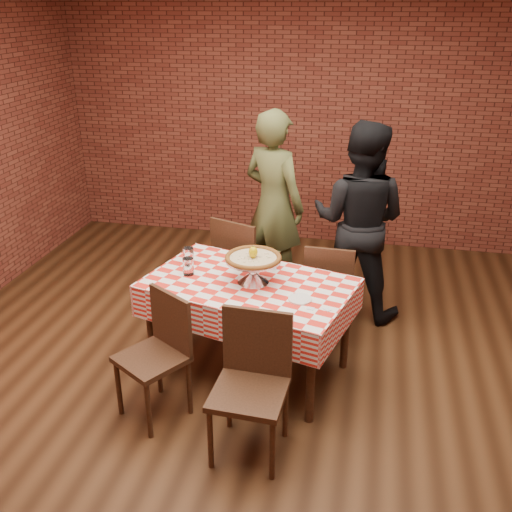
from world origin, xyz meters
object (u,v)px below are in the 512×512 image
chair_far_right (330,289)px  chair_near_right (249,392)px  table (249,327)px  pizza (253,258)px  water_glass_right (189,256)px  pizza_stand (253,271)px  water_glass_left (188,266)px  condiment_caddy (273,259)px  chair_near_left (152,360)px  chair_far_left (246,264)px  diner_black (359,221)px  diner_olive (274,205)px

chair_far_right → chair_near_right: bearing=78.6°
table → pizza: bearing=18.4°
table → water_glass_right: water_glass_right is taller
table → pizza: size_ratio=3.57×
pizza → pizza_stand: bearing=0.0°
water_glass_left → condiment_caddy: same height
chair_near_right → chair_near_left: bearing=165.1°
water_glass_left → chair_near_right: chair_near_right is taller
water_glass_left → chair_near_right: size_ratio=0.14×
pizza → chair_near_right: pizza is taller
condiment_caddy → chair_far_left: 0.81m
water_glass_left → diner_black: (1.21, 1.08, 0.06)m
diner_olive → water_glass_right: bearing=95.6°
table → water_glass_right: 0.73m
diner_black → chair_near_right: bearing=87.4°
chair_far_left → pizza_stand: bearing=126.4°
chair_far_left → diner_black: 1.07m
pizza_stand → condiment_caddy: (0.10, 0.28, -0.03)m
water_glass_left → pizza_stand: bearing=-3.0°
pizza → water_glass_left: 0.52m
pizza → chair_far_right: bearing=50.5°
condiment_caddy → chair_near_right: chair_near_right is taller
chair_near_right → chair_far_left: 1.85m
pizza_stand → chair_far_left: 1.02m
water_glass_right → chair_near_left: bearing=-89.6°
pizza → chair_far_left: (-0.26, 0.91, -0.48)m
chair_near_left → diner_black: size_ratio=0.50×
water_glass_right → chair_near_right: 1.37m
diner_olive → water_glass_left: bearing=100.8°
pizza → condiment_caddy: bearing=70.9°
pizza_stand → chair_far_right: bearing=50.5°
pizza_stand → chair_near_right: bearing=-79.5°
chair_near_left → chair_far_left: chair_far_left is taller
chair_near_left → diner_olive: diner_olive is taller
water_glass_left → diner_olive: size_ratio=0.07×
water_glass_right → pizza_stand: bearing=-20.7°
pizza → diner_black: 1.32m
water_glass_right → chair_near_left: water_glass_right is taller
water_glass_right → diner_black: size_ratio=0.07×
water_glass_left → chair_near_left: size_ratio=0.15×
pizza_stand → water_glass_left: size_ratio=3.18×
diner_black → table: bearing=69.1°
water_glass_left → chair_near_left: (-0.05, -0.69, -0.38)m
chair_near_left → chair_far_left: (0.29, 1.58, 0.03)m
diner_olive → diner_black: diner_olive is taller
chair_near_left → condiment_caddy: bearing=87.6°
pizza → diner_black: bearing=57.4°
water_glass_right → chair_near_left: size_ratio=0.15×
condiment_caddy → chair_far_right: condiment_caddy is taller
chair_near_left → chair_near_right: 0.76m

